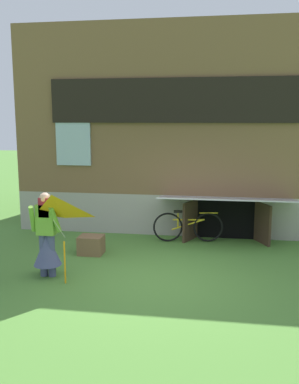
{
  "coord_description": "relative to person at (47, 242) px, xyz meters",
  "views": [
    {
      "loc": [
        1.12,
        -7.42,
        2.94
      ],
      "look_at": [
        -0.24,
        1.14,
        1.44
      ],
      "focal_mm": 39.77,
      "sensor_mm": 36.0,
      "label": 1
    }
  ],
  "objects": [
    {
      "name": "log_house",
      "position": [
        1.98,
        5.49,
        1.96
      ],
      "size": [
        8.07,
        5.78,
        5.27
      ],
      "color": "#9E998E",
      "rests_on": "ground_plane"
    },
    {
      "name": "bicycle_yellow",
      "position": [
        2.45,
        2.7,
        -0.3
      ],
      "size": [
        1.68,
        0.29,
        0.77
      ],
      "rotation": [
        0.0,
        0.0,
        0.15
      ],
      "color": "black",
      "rests_on": "ground_plane"
    },
    {
      "name": "person",
      "position": [
        0.0,
        0.0,
        0.0
      ],
      "size": [
        0.61,
        0.52,
        1.6
      ],
      "rotation": [
        0.0,
        0.0,
        0.21
      ],
      "color": "#474C75",
      "rests_on": "ground_plane"
    },
    {
      "name": "kite",
      "position": [
        0.34,
        -0.52,
        0.6
      ],
      "size": [
        0.85,
        0.87,
        1.56
      ],
      "color": "orange",
      "rests_on": "ground_plane"
    },
    {
      "name": "ground_plane",
      "position": [
        1.98,
        0.16,
        -0.67
      ],
      "size": [
        60.0,
        60.0,
        0.0
      ],
      "primitive_type": "plane",
      "color": "#4C7F33"
    },
    {
      "name": "wooden_crate",
      "position": [
        0.42,
        1.42,
        -0.47
      ],
      "size": [
        0.53,
        0.45,
        0.4
      ],
      "primitive_type": "cube",
      "color": "brown",
      "rests_on": "ground_plane"
    }
  ]
}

